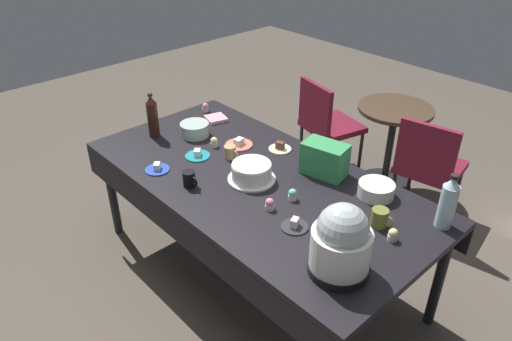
% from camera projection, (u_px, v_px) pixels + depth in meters
% --- Properties ---
extents(ground, '(9.00, 9.00, 0.00)m').
position_uv_depth(ground, '(256.00, 271.00, 3.26)').
color(ground, brown).
extents(potluck_table, '(2.20, 1.10, 0.75)m').
position_uv_depth(potluck_table, '(256.00, 186.00, 2.90)').
color(potluck_table, black).
rests_on(potluck_table, ground).
extents(frosted_layer_cake, '(0.29, 0.29, 0.11)m').
position_uv_depth(frosted_layer_cake, '(251.00, 172.00, 2.82)').
color(frosted_layer_cake, silver).
rests_on(frosted_layer_cake, potluck_table).
extents(slow_cooker, '(0.28, 0.28, 0.36)m').
position_uv_depth(slow_cooker, '(341.00, 242.00, 2.10)').
color(slow_cooker, black).
rests_on(slow_cooker, potluck_table).
extents(glass_salad_bowl, '(0.20, 0.20, 0.09)m').
position_uv_depth(glass_salad_bowl, '(195.00, 129.00, 3.32)').
color(glass_salad_bowl, '#B2C6BC').
rests_on(glass_salad_bowl, potluck_table).
extents(ceramic_snack_bowl, '(0.20, 0.20, 0.08)m').
position_uv_depth(ceramic_snack_bowl, '(376.00, 190.00, 2.68)').
color(ceramic_snack_bowl, silver).
rests_on(ceramic_snack_bowl, potluck_table).
extents(dessert_plate_teal, '(0.16, 0.16, 0.05)m').
position_uv_depth(dessert_plate_teal, '(197.00, 155.00, 3.08)').
color(dessert_plate_teal, teal).
rests_on(dessert_plate_teal, potluck_table).
extents(dessert_plate_charcoal, '(0.14, 0.14, 0.05)m').
position_uv_depth(dessert_plate_charcoal, '(295.00, 225.00, 2.45)').
color(dessert_plate_charcoal, '#2D2D33').
rests_on(dessert_plate_charcoal, potluck_table).
extents(dessert_plate_cream, '(0.15, 0.15, 0.05)m').
position_uv_depth(dessert_plate_cream, '(280.00, 148.00, 3.16)').
color(dessert_plate_cream, beige).
rests_on(dessert_plate_cream, potluck_table).
extents(dessert_plate_cobalt, '(0.15, 0.15, 0.05)m').
position_uv_depth(dessert_plate_cobalt, '(157.00, 169.00, 2.93)').
color(dessert_plate_cobalt, '#2D4CB2').
rests_on(dessert_plate_cobalt, potluck_table).
extents(dessert_plate_coral, '(0.18, 0.18, 0.05)m').
position_uv_depth(dessert_plate_coral, '(239.00, 144.00, 3.21)').
color(dessert_plate_coral, '#E07266').
rests_on(dessert_plate_coral, potluck_table).
extents(cupcake_lemon, '(0.05, 0.05, 0.07)m').
position_uv_depth(cupcake_lemon, '(293.00, 195.00, 2.65)').
color(cupcake_lemon, beige).
rests_on(cupcake_lemon, potluck_table).
extents(cupcake_mint, '(0.05, 0.05, 0.07)m').
position_uv_depth(cupcake_mint, '(270.00, 204.00, 2.58)').
color(cupcake_mint, beige).
rests_on(cupcake_mint, potluck_table).
extents(cupcake_cocoa, '(0.05, 0.05, 0.07)m').
position_uv_depth(cupcake_cocoa, '(205.00, 107.00, 3.67)').
color(cupcake_cocoa, beige).
rests_on(cupcake_cocoa, potluck_table).
extents(cupcake_rose, '(0.05, 0.05, 0.07)m').
position_uv_depth(cupcake_rose, '(214.00, 142.00, 3.18)').
color(cupcake_rose, beige).
rests_on(cupcake_rose, potluck_table).
extents(cupcake_vanilla, '(0.05, 0.05, 0.07)m').
position_uv_depth(cupcake_vanilla, '(393.00, 235.00, 2.35)').
color(cupcake_vanilla, beige).
rests_on(cupcake_vanilla, potluck_table).
extents(soda_bottle_water, '(0.09, 0.09, 0.31)m').
position_uv_depth(soda_bottle_water, '(448.00, 203.00, 2.39)').
color(soda_bottle_water, silver).
rests_on(soda_bottle_water, potluck_table).
extents(soda_bottle_cola, '(0.07, 0.07, 0.31)m').
position_uv_depth(soda_bottle_cola, '(153.00, 117.00, 3.26)').
color(soda_bottle_cola, '#33190F').
rests_on(soda_bottle_cola, potluck_table).
extents(coffee_mug_tan, '(0.12, 0.08, 0.08)m').
position_uv_depth(coffee_mug_tan, '(230.00, 152.00, 3.05)').
color(coffee_mug_tan, tan).
rests_on(coffee_mug_tan, potluck_table).
extents(coffee_mug_olive, '(0.13, 0.09, 0.10)m').
position_uv_depth(coffee_mug_olive, '(380.00, 218.00, 2.44)').
color(coffee_mug_olive, olive).
rests_on(coffee_mug_olive, potluck_table).
extents(coffee_mug_black, '(0.12, 0.07, 0.09)m').
position_uv_depth(coffee_mug_black, '(189.00, 179.00, 2.76)').
color(coffee_mug_black, black).
rests_on(coffee_mug_black, potluck_table).
extents(soda_carton, '(0.29, 0.21, 0.20)m').
position_uv_depth(soda_carton, '(325.00, 159.00, 2.86)').
color(soda_carton, '#338C4C').
rests_on(soda_carton, potluck_table).
extents(paper_napkin_stack, '(0.17, 0.17, 0.02)m').
position_uv_depth(paper_napkin_stack, '(216.00, 118.00, 3.54)').
color(paper_napkin_stack, pink).
rests_on(paper_napkin_stack, potluck_table).
extents(maroon_chair_left, '(0.53, 0.53, 0.85)m').
position_uv_depth(maroon_chair_left, '(326.00, 121.00, 4.14)').
color(maroon_chair_left, maroon).
rests_on(maroon_chair_left, ground).
extents(maroon_chair_right, '(0.51, 0.51, 0.85)m').
position_uv_depth(maroon_chair_right, '(428.00, 163.00, 3.52)').
color(maroon_chair_right, maroon).
rests_on(maroon_chair_right, ground).
extents(round_cafe_table, '(0.60, 0.60, 0.72)m').
position_uv_depth(round_cafe_table, '(392.00, 132.00, 3.94)').
color(round_cafe_table, '#473323').
rests_on(round_cafe_table, ground).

